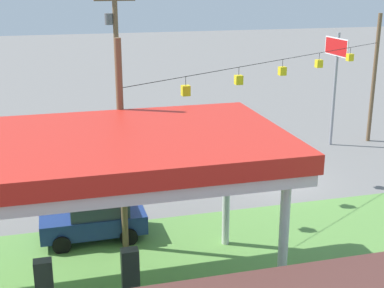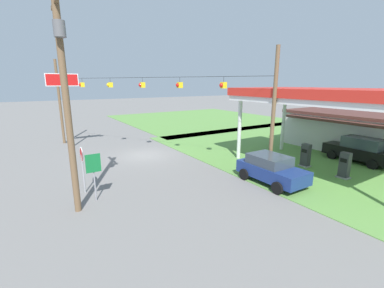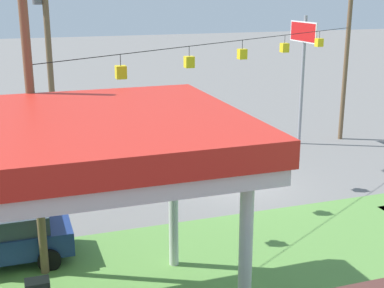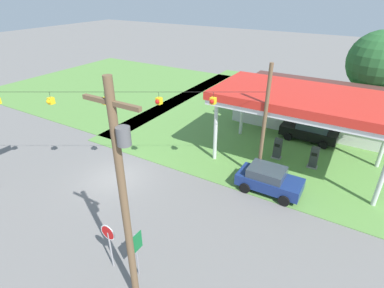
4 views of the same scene
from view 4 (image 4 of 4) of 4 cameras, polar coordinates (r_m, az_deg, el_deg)
The scene contains 14 objects.
ground_plane at distance 21.35m, azimuth -14.26°, elevation -6.20°, with size 160.00×160.00×0.00m, color slate.
grass_verge_station_corner at distance 31.19m, azimuth 26.17°, elevation 2.99°, with size 36.00×28.00×0.04m, color #5B8E42.
grass_verge_opposite_corner at distance 42.14m, azimuth -15.06°, elevation 10.92°, with size 24.00×24.00×0.04m, color #5B8E42.
gas_station_canopy at distance 21.61m, azimuth 20.73°, elevation 7.75°, with size 12.07×6.43×5.37m.
gas_station_store at distance 30.70m, azimuth 24.06°, elevation 6.38°, with size 15.67×8.37×3.26m.
fuel_pump_near at distance 23.45m, azimuth 15.97°, elevation -0.94°, with size 0.71×0.56×1.63m.
fuel_pump_far at distance 23.08m, azimuth 22.19°, elevation -2.53°, with size 0.71×0.56×1.63m.
car_at_pumps_front at distance 19.62m, azimuth 14.40°, elevation -6.53°, with size 4.01×2.12×1.63m.
car_at_pumps_rear at distance 27.00m, azimuth 21.61°, elevation 2.49°, with size 4.61×2.20×1.90m.
stop_sign_roadside at distance 14.35m, azimuth -15.58°, elevation -16.76°, with size 0.80×0.08×2.50m.
route_sign at distance 13.84m, azimuth -10.53°, elevation -18.71°, with size 0.10×0.70×2.40m.
utility_pole_main at distance 10.62m, azimuth -12.77°, elevation -9.72°, with size 2.20×0.44×9.48m.
signal_span_gantry at distance 19.31m, azimuth -15.79°, elevation 4.56°, with size 16.98×10.24×7.83m.
tree_behind_station at distance 36.07m, azimuth 32.07°, elevation 13.10°, with size 6.10×6.10×8.02m.
Camera 4 is at (13.26, -11.99, 11.67)m, focal length 28.00 mm.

